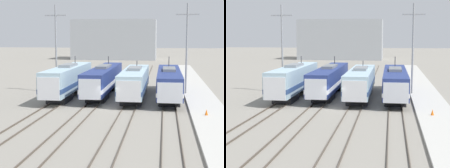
# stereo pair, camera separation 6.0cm
# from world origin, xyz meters

# --- Properties ---
(ground_plane) EXTENTS (400.00, 400.00, 0.00)m
(ground_plane) POSITION_xyz_m (0.00, 0.00, 0.00)
(ground_plane) COLOR gray
(rail_pair_far_left) EXTENTS (1.51, 120.00, 0.15)m
(rail_pair_far_left) POSITION_xyz_m (-6.67, 0.00, 0.07)
(rail_pair_far_left) COLOR #4C4238
(rail_pair_far_left) RESTS_ON ground_plane
(rail_pair_center_left) EXTENTS (1.51, 120.00, 0.15)m
(rail_pair_center_left) POSITION_xyz_m (-2.22, 0.00, 0.07)
(rail_pair_center_left) COLOR #4C4238
(rail_pair_center_left) RESTS_ON ground_plane
(rail_pair_center_right) EXTENTS (1.51, 120.00, 0.15)m
(rail_pair_center_right) POSITION_xyz_m (2.22, 0.00, 0.07)
(rail_pair_center_right) COLOR #4C4238
(rail_pair_center_right) RESTS_ON ground_plane
(rail_pair_far_right) EXTENTS (1.51, 120.00, 0.15)m
(rail_pair_far_right) POSITION_xyz_m (6.67, 0.00, 0.07)
(rail_pair_far_right) COLOR #4C4238
(rail_pair_far_right) RESTS_ON ground_plane
(locomotive_far_left) EXTENTS (2.81, 17.72, 5.20)m
(locomotive_far_left) POSITION_xyz_m (-6.67, 7.14, 2.23)
(locomotive_far_left) COLOR #232326
(locomotive_far_left) RESTS_ON ground_plane
(locomotive_center_left) EXTENTS (2.78, 19.96, 5.06)m
(locomotive_center_left) POSITION_xyz_m (-2.22, 9.35, 2.10)
(locomotive_center_left) COLOR black
(locomotive_center_left) RESTS_ON ground_plane
(locomotive_center_right) EXTENTS (2.97, 17.31, 4.59)m
(locomotive_center_right) POSITION_xyz_m (2.22, 7.19, 2.09)
(locomotive_center_right) COLOR #232326
(locomotive_center_right) RESTS_ON ground_plane
(locomotive_far_right) EXTENTS (2.98, 19.44, 5.13)m
(locomotive_far_right) POSITION_xyz_m (6.67, 8.06, 2.02)
(locomotive_far_right) COLOR black
(locomotive_far_right) RESTS_ON ground_plane
(catenary_tower_left) EXTENTS (3.08, 0.25, 12.38)m
(catenary_tower_left) POSITION_xyz_m (-9.18, 10.62, 6.63)
(catenary_tower_left) COLOR gray
(catenary_tower_left) RESTS_ON ground_plane
(catenary_tower_right) EXTENTS (3.08, 0.25, 12.38)m
(catenary_tower_right) POSITION_xyz_m (8.98, 10.62, 6.63)
(catenary_tower_right) COLOR gray
(catenary_tower_right) RESTS_ON ground_plane
(platform) EXTENTS (4.00, 120.00, 0.27)m
(platform) POSITION_xyz_m (10.75, 0.00, 0.14)
(platform) COLOR #B7B5AD
(platform) RESTS_ON ground_plane
(traffic_cone) EXTENTS (0.32, 0.32, 0.60)m
(traffic_cone) POSITION_xyz_m (10.26, -3.47, 0.57)
(traffic_cone) COLOR orange
(traffic_cone) RESTS_ON platform
(depot_building) EXTENTS (27.86, 15.54, 13.29)m
(depot_building) POSITION_xyz_m (-10.80, 87.26, 6.65)
(depot_building) COLOR #9EA3A8
(depot_building) RESTS_ON ground_plane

